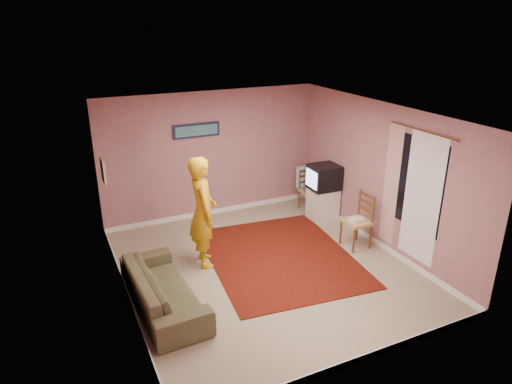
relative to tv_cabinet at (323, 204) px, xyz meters
name	(u,v)px	position (x,y,z in m)	size (l,w,h in m)	color
ground	(265,268)	(-1.95, -1.28, -0.34)	(5.00, 5.00, 0.00)	tan
wall_back	(211,155)	(-1.95, 1.22, 0.96)	(4.50, 0.02, 2.60)	#AD7471
wall_front	(365,271)	(-1.95, -3.78, 0.96)	(4.50, 0.02, 2.60)	#AD7471
wall_left	(119,222)	(-4.20, -1.28, 0.96)	(0.02, 5.00, 2.60)	#AD7471
wall_right	(380,176)	(0.30, -1.28, 0.96)	(0.02, 5.00, 2.60)	#AD7471
ceiling	(266,114)	(-1.95, -1.28, 2.26)	(4.50, 5.00, 0.02)	white
baseboard_back	(214,212)	(-1.95, 1.21, -0.29)	(4.50, 0.02, 0.10)	white
baseboard_front	(356,360)	(-1.95, -3.77, -0.29)	(4.50, 0.02, 0.10)	white
baseboard_left	(129,298)	(-4.19, -1.28, -0.29)	(0.02, 5.00, 0.10)	white
baseboard_right	(373,239)	(0.29, -1.28, -0.29)	(0.02, 5.00, 0.10)	white
window	(417,184)	(0.29, -2.18, 1.11)	(0.01, 1.10, 1.50)	black
curtain_sheer	(422,199)	(0.28, -2.33, 0.91)	(0.01, 0.75, 2.10)	white
curtain_floral	(391,185)	(0.26, -1.63, 0.91)	(0.01, 0.35, 2.10)	beige
curtain_rod	(422,131)	(0.25, -2.18, 1.98)	(0.02, 0.02, 1.40)	brown
picture_back	(196,130)	(-2.25, 1.18, 1.51)	(0.95, 0.04, 0.28)	#141839
picture_left	(103,171)	(-4.17, 0.32, 1.21)	(0.04, 0.38, 0.42)	#C4B287
area_rug	(280,257)	(-1.55, -1.06, -0.33)	(2.38, 2.97, 0.02)	black
tv_cabinet	(323,204)	(0.00, 0.00, 0.00)	(0.53, 0.48, 0.67)	silver
crt_tv	(324,177)	(-0.01, 0.00, 0.58)	(0.60, 0.54, 0.50)	black
chair_a	(310,186)	(0.02, 0.55, 0.20)	(0.41, 0.39, 0.48)	tan
dvd_player	(310,189)	(0.02, 0.55, 0.14)	(0.34, 0.24, 0.06)	#B2B2B7
blue_throw	(306,176)	(0.02, 0.74, 0.37)	(0.44, 0.05, 0.46)	#7EA8CE
chair_b	(357,215)	(-0.11, -1.28, 0.28)	(0.44, 0.46, 0.55)	tan
game_console	(357,219)	(-0.11, -1.28, 0.20)	(0.24, 0.17, 0.05)	white
sofa	(163,289)	(-3.75, -1.62, -0.04)	(2.01, 0.79, 0.59)	brown
person	(203,212)	(-2.80, -0.68, 0.61)	(0.69, 0.45, 1.89)	gold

